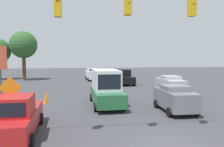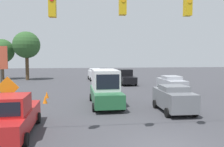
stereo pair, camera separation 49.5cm
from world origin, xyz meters
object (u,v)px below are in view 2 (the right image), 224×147
(sedan_grey_crossing_near, at_px, (174,98))
(traffic_cone_second, at_px, (37,106))
(sedan_silver_oncoming_far, at_px, (171,84))
(work_zone_sign, at_px, (8,91))
(overhead_signal_span, at_px, (153,35))
(sedan_white_withflow_deep, at_px, (95,74))
(traffic_cone_fourth, at_px, (47,95))
(pickup_truck_red_parked_shoulder, at_px, (12,116))
(traffic_cone_third, at_px, (45,100))
(tree_horizon_right, at_px, (27,45))
(pickup_truck_black_oncoming_deep, at_px, (126,78))
(tree_horizon_left, at_px, (2,51))
(traffic_cone_nearest, at_px, (31,114))
(box_truck_green_withflow_mid, at_px, (105,88))

(sedan_grey_crossing_near, relative_size, traffic_cone_second, 6.36)
(sedan_silver_oncoming_far, distance_m, work_zone_sign, 16.45)
(overhead_signal_span, bearing_deg, sedan_white_withflow_deep, -86.56)
(sedan_grey_crossing_near, bearing_deg, traffic_cone_fourth, -33.40)
(traffic_cone_second, bearing_deg, pickup_truck_red_parked_shoulder, 89.26)
(traffic_cone_fourth, bearing_deg, sedan_silver_oncoming_far, -175.91)
(sedan_white_withflow_deep, xyz_separation_m, traffic_cone_third, (5.07, 18.07, -0.72))
(pickup_truck_red_parked_shoulder, relative_size, work_zone_sign, 1.95)
(traffic_cone_third, height_order, tree_horizon_right, tree_horizon_right)
(sedan_grey_crossing_near, xyz_separation_m, traffic_cone_third, (9.69, -4.14, -0.68))
(pickup_truck_black_oncoming_deep, xyz_separation_m, traffic_cone_third, (9.30, 11.99, -0.65))
(traffic_cone_second, height_order, tree_horizon_left, tree_horizon_left)
(traffic_cone_nearest, xyz_separation_m, traffic_cone_fourth, (0.27, -7.22, 0.00))
(traffic_cone_second, bearing_deg, tree_horizon_right, -74.25)
(traffic_cone_nearest, xyz_separation_m, traffic_cone_third, (0.00, -4.80, 0.00))
(sedan_silver_oncoming_far, distance_m, tree_horizon_right, 25.54)
(work_zone_sign, bearing_deg, sedan_grey_crossing_near, -170.62)
(overhead_signal_span, relative_size, sedan_white_withflow_deep, 3.89)
(tree_horizon_right, bearing_deg, sedan_silver_oncoming_far, 139.16)
(sedan_silver_oncoming_far, relative_size, traffic_cone_third, 6.97)
(box_truck_green_withflow_mid, distance_m, traffic_cone_fourth, 6.51)
(sedan_grey_crossing_near, height_order, traffic_cone_third, sedan_grey_crossing_near)
(tree_horizon_left, bearing_deg, sedan_grey_crossing_near, 129.12)
(traffic_cone_second, relative_size, tree_horizon_right, 0.08)
(overhead_signal_span, bearing_deg, traffic_cone_nearest, -30.01)
(overhead_signal_span, height_order, traffic_cone_second, overhead_signal_span)
(pickup_truck_red_parked_shoulder, height_order, pickup_truck_black_oncoming_deep, same)
(overhead_signal_span, relative_size, box_truck_green_withflow_mid, 3.02)
(traffic_cone_third, distance_m, work_zone_sign, 6.21)
(sedan_silver_oncoming_far, xyz_separation_m, work_zone_sign, (13.57, 9.24, 0.98))
(pickup_truck_red_parked_shoulder, relative_size, sedan_silver_oncoming_far, 1.23)
(traffic_cone_second, bearing_deg, traffic_cone_third, -94.59)
(sedan_white_withflow_deep, relative_size, tree_horizon_left, 0.67)
(pickup_truck_red_parked_shoulder, bearing_deg, sedan_white_withflow_deep, -101.71)
(pickup_truck_red_parked_shoulder, xyz_separation_m, pickup_truck_black_oncoming_deep, (-9.55, -19.62, -0.00))
(traffic_cone_nearest, relative_size, work_zone_sign, 0.23)
(pickup_truck_red_parked_shoulder, height_order, tree_horizon_left, tree_horizon_left)
(sedan_grey_crossing_near, bearing_deg, pickup_truck_black_oncoming_deep, -88.62)
(box_truck_green_withflow_mid, relative_size, tree_horizon_right, 0.74)
(pickup_truck_red_parked_shoulder, relative_size, traffic_cone_third, 8.60)
(overhead_signal_span, xyz_separation_m, sedan_grey_crossing_near, (-3.01, -4.52, -4.02))
(traffic_cone_third, height_order, tree_horizon_left, tree_horizon_left)
(pickup_truck_red_parked_shoulder, bearing_deg, traffic_cone_second, -90.74)
(sedan_silver_oncoming_far, bearing_deg, traffic_cone_fourth, 4.09)
(sedan_silver_oncoming_far, relative_size, work_zone_sign, 1.58)
(pickup_truck_black_oncoming_deep, bearing_deg, overhead_signal_span, 82.76)
(overhead_signal_span, distance_m, sedan_white_withflow_deep, 27.06)
(sedan_silver_oncoming_far, bearing_deg, traffic_cone_nearest, 32.93)
(box_truck_green_withflow_mid, distance_m, traffic_cone_third, 5.29)
(tree_horizon_left, bearing_deg, overhead_signal_span, 120.52)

